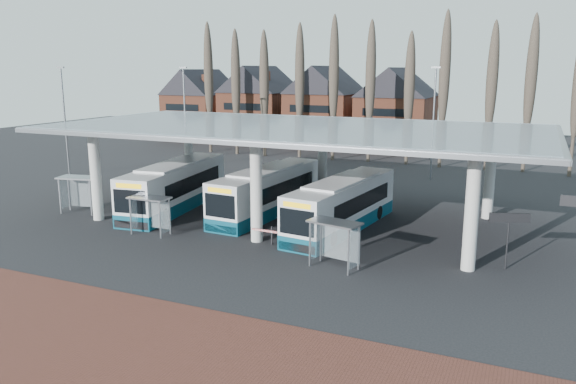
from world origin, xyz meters
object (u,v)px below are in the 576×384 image
at_px(shelter_0, 80,186).
at_px(shelter_1, 151,207).
at_px(shelter_2, 336,234).
at_px(bus_1, 268,192).
at_px(bus_0, 176,187).
at_px(bus_2, 343,205).

height_order(shelter_0, shelter_1, shelter_0).
bearing_deg(shelter_2, bus_1, 145.10).
bearing_deg(bus_1, shelter_2, -43.21).
relative_size(shelter_1, shelter_2, 0.89).
height_order(bus_0, bus_2, bus_0).
bearing_deg(bus_0, shelter_1, -75.63).
xyz_separation_m(bus_0, shelter_0, (-5.43, -3.77, 0.30)).
bearing_deg(bus_1, shelter_1, -116.57).
relative_size(bus_1, bus_2, 1.00).
distance_m(shelter_0, shelter_2, 20.49).
xyz_separation_m(bus_0, bus_1, (6.77, 1.36, -0.06)).
relative_size(bus_0, bus_1, 1.04).
bearing_deg(bus_1, bus_0, -164.96).
relative_size(bus_2, shelter_1, 4.63).
bearing_deg(shelter_2, shelter_1, -173.11).
height_order(bus_0, shelter_1, bus_0).
height_order(bus_0, shelter_2, bus_0).
xyz_separation_m(shelter_0, shelter_2, (20.21, -3.42, -0.10)).
relative_size(bus_1, shelter_2, 4.12).
distance_m(bus_0, shelter_1, 6.55).
bearing_deg(shelter_0, bus_2, -0.41).
height_order(bus_0, bus_1, bus_0).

